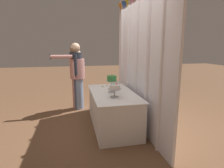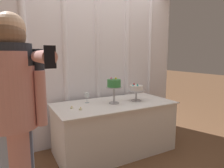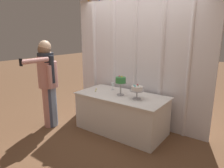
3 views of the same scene
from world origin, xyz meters
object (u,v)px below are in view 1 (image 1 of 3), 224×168
(guest_girl_blue_dress, at_px, (75,73))
(wine_glass, at_px, (118,83))
(cake_display_nearright, at_px, (114,88))
(tealight_far_left, at_px, (107,86))
(guest_man_pink_jacket, at_px, (76,73))
(cake_table, at_px, (113,109))
(cake_display_nearleft, at_px, (112,80))
(tealight_near_left, at_px, (103,87))
(guest_man_dark_suit, at_px, (78,78))

(guest_girl_blue_dress, bearing_deg, wine_glass, 43.36)
(cake_display_nearright, bearing_deg, guest_girl_blue_dress, -157.97)
(wine_glass, relative_size, tealight_far_left, 3.86)
(guest_man_pink_jacket, bearing_deg, cake_table, 28.05)
(cake_display_nearleft, bearing_deg, guest_man_pink_jacket, -152.34)
(tealight_far_left, distance_m, tealight_near_left, 0.14)
(cake_table, height_order, guest_girl_blue_dress, guest_girl_blue_dress)
(cake_display_nearleft, relative_size, guest_girl_blue_dress, 0.22)
(wine_glass, height_order, guest_girl_blue_dress, guest_girl_blue_dress)
(cake_table, bearing_deg, tealight_far_left, -179.94)
(guest_girl_blue_dress, bearing_deg, tealight_far_left, 46.70)
(wine_glass, height_order, tealight_far_left, wine_glass)
(wine_glass, xyz_separation_m, tealight_near_left, (-0.20, -0.30, -0.10))
(cake_display_nearleft, xyz_separation_m, guest_man_dark_suit, (-1.28, -0.63, -0.15))
(cake_table, xyz_separation_m, guest_man_pink_jacket, (-1.28, -0.68, 0.60))
(cake_display_nearleft, relative_size, guest_man_pink_jacket, 0.22)
(tealight_far_left, relative_size, guest_girl_blue_dress, 0.02)
(tealight_near_left, height_order, guest_man_dark_suit, guest_man_dark_suit)
(wine_glass, relative_size, guest_girl_blue_dress, 0.09)
(wine_glass, relative_size, guest_man_dark_suit, 0.10)
(cake_display_nearright, bearing_deg, cake_display_nearleft, 175.58)
(guest_man_dark_suit, bearing_deg, tealight_near_left, 35.45)
(cake_display_nearright, relative_size, guest_girl_blue_dress, 0.16)
(cake_display_nearleft, xyz_separation_m, cake_display_nearright, (0.36, -0.03, -0.09))
(tealight_near_left, relative_size, guest_man_pink_jacket, 0.03)
(tealight_near_left, xyz_separation_m, guest_girl_blue_dress, (-0.74, -0.59, 0.22))
(cake_display_nearleft, height_order, guest_man_dark_suit, guest_man_dark_suit)
(cake_display_nearright, bearing_deg, tealight_near_left, -175.58)
(cake_display_nearleft, height_order, tealight_far_left, cake_display_nearleft)
(tealight_far_left, relative_size, tealight_near_left, 0.89)
(tealight_far_left, xyz_separation_m, guest_man_dark_suit, (-0.68, -0.65, 0.10))
(cake_table, relative_size, guest_man_dark_suit, 1.10)
(guest_man_pink_jacket, bearing_deg, cake_display_nearleft, 27.66)
(cake_table, bearing_deg, guest_man_pink_jacket, -151.95)
(cake_display_nearright, height_order, tealight_far_left, cake_display_nearright)
(cake_display_nearright, xyz_separation_m, guest_man_pink_jacket, (-1.62, -0.63, 0.07))
(tealight_far_left, distance_m, guest_man_pink_jacket, 0.97)
(cake_table, height_order, wine_glass, wine_glass)
(cake_display_nearright, height_order, wine_glass, cake_display_nearright)
(cake_table, relative_size, guest_man_pink_jacket, 0.99)
(cake_display_nearright, relative_size, tealight_far_left, 6.92)
(guest_girl_blue_dress, height_order, guest_man_dark_suit, guest_girl_blue_dress)
(cake_table, bearing_deg, cake_display_nearright, -7.50)
(cake_display_nearleft, distance_m, guest_girl_blue_dress, 1.44)
(cake_display_nearright, height_order, tealight_near_left, cake_display_nearright)
(cake_table, xyz_separation_m, tealight_far_left, (-0.62, -0.00, 0.37))
(cake_display_nearleft, relative_size, wine_glass, 2.48)
(cake_display_nearright, height_order, guest_girl_blue_dress, guest_girl_blue_dress)
(wine_glass, bearing_deg, tealight_near_left, -124.05)
(wine_glass, distance_m, guest_man_dark_suit, 1.27)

